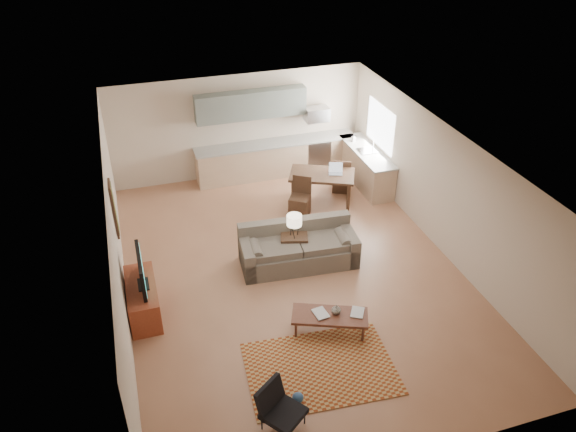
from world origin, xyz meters
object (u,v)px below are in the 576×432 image
object	(u,v)px
tv_credenza	(143,299)
dining_table	(322,188)
sofa	(299,246)
coffee_table	(330,323)
console_table	(294,249)
armchair	(283,410)

from	to	relation	value
tv_credenza	dining_table	xyz separation A→B (m)	(4.49, 2.80, 0.07)
tv_credenza	sofa	bearing A→B (deg)	10.50
sofa	coffee_table	size ratio (longest dim) A/B	1.86
dining_table	console_table	bearing A→B (deg)	-98.18
sofa	coffee_table	world-z (taller)	sofa
console_table	armchair	bearing A→B (deg)	-94.22
tv_credenza	console_table	world-z (taller)	tv_credenza
armchair	dining_table	world-z (taller)	dining_table
tv_credenza	console_table	distance (m)	3.17
coffee_table	tv_credenza	size ratio (longest dim) A/B	0.96
armchair	dining_table	size ratio (longest dim) A/B	0.47
tv_credenza	dining_table	world-z (taller)	dining_table
console_table	tv_credenza	bearing A→B (deg)	-151.83
coffee_table	console_table	xyz separation A→B (m)	(0.05, 2.16, 0.12)
armchair	dining_table	distance (m)	6.55
sofa	dining_table	distance (m)	2.58
armchair	console_table	distance (m)	4.05
console_table	coffee_table	bearing A→B (deg)	-75.35
armchair	coffee_table	bearing A→B (deg)	14.21
sofa	armchair	world-z (taller)	sofa
dining_table	coffee_table	bearing A→B (deg)	-83.56
sofa	console_table	size ratio (longest dim) A/B	3.87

